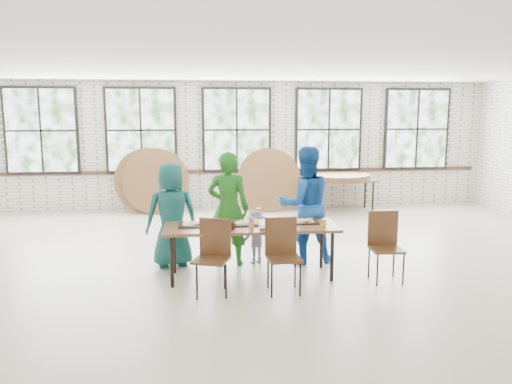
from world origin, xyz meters
TOP-DOWN VIEW (x-y plane):
  - room at (0.00, 4.44)m, footprint 12.00×12.00m
  - dining_table at (-0.18, -0.59)m, footprint 2.41×0.82m
  - chair_near_left at (-0.72, -1.11)m, footprint 0.53×0.52m
  - chair_near_right at (0.17, -1.14)m, footprint 0.44×0.43m
  - chair_spare at (1.64, -0.87)m, footprint 0.44×0.43m
  - adult_teal at (-1.30, 0.06)m, footprint 0.86×0.66m
  - adult_green at (-0.46, 0.06)m, footprint 0.71×0.55m
  - toddler at (-0.04, 0.06)m, footprint 0.59×0.45m
  - adult_blue at (0.72, 0.06)m, footprint 0.93×0.76m
  - storage_table at (2.30, 3.93)m, footprint 1.83×0.84m
  - tabletop_clutter at (-0.10, -0.63)m, footprint 2.02×0.61m
  - round_tops_stacked at (2.30, 3.93)m, footprint 1.50×1.50m
  - round_tops_leaning at (-1.07, 4.10)m, footprint 4.29×0.47m

SIDE VIEW (x-z plane):
  - toddler at x=-0.04m, z-range 0.00..0.81m
  - chair_near_left at x=-0.72m, z-range 0.08..1.03m
  - chair_near_right at x=0.17m, z-range 0.08..1.03m
  - chair_spare at x=1.64m, z-range 0.08..1.03m
  - storage_table at x=2.30m, z-range 0.32..1.06m
  - dining_table at x=-0.18m, z-range 0.32..1.06m
  - round_tops_leaning at x=-1.07m, z-range -0.01..1.48m
  - tabletop_clutter at x=-0.10m, z-range 0.71..0.82m
  - adult_teal at x=-1.30m, z-range 0.00..1.57m
  - round_tops_stacked at x=2.30m, z-range 0.74..0.87m
  - adult_green at x=-0.46m, z-range 0.00..1.72m
  - adult_blue at x=0.72m, z-range 0.00..1.78m
  - room at x=0.00m, z-range -4.17..7.83m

